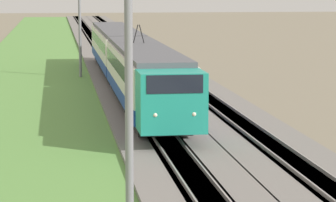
{
  "coord_description": "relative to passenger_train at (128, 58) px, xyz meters",
  "views": [
    {
      "loc": [
        -12.31,
        4.82,
        7.14
      ],
      "look_at": [
        21.65,
        0.0,
        2.15
      ],
      "focal_mm": 85.0,
      "sensor_mm": 36.0,
      "label": 1
    }
  ],
  "objects": [
    {
      "name": "catenary_mast_mid",
      "position": [
        8.51,
        2.87,
        2.42
      ],
      "size": [
        0.22,
        2.56,
        9.11
      ],
      "color": "slate",
      "rests_on": "ground"
    },
    {
      "name": "track_main",
      "position": [
        9.13,
        0.0,
        -2.12
      ],
      "size": [
        240.0,
        1.57,
        0.45
      ],
      "color": "#4C4238",
      "rests_on": "ground"
    },
    {
      "name": "ballast_main",
      "position": [
        9.13,
        0.0,
        -2.13
      ],
      "size": [
        240.0,
        4.4,
        0.3
      ],
      "color": "slate",
      "rests_on": "ground"
    },
    {
      "name": "grass_verge",
      "position": [
        9.13,
        5.68,
        -2.22
      ],
      "size": [
        240.0,
        11.82,
        0.12
      ],
      "color": "#5B8E42",
      "rests_on": "ground"
    },
    {
      "name": "ballast_adjacent",
      "position": [
        9.13,
        -4.33,
        -2.13
      ],
      "size": [
        240.0,
        4.4,
        0.3
      ],
      "color": "slate",
      "rests_on": "ground"
    },
    {
      "name": "catenary_mast_near",
      "position": [
        -32.55,
        2.87,
        2.51
      ],
      "size": [
        0.22,
        2.56,
        9.3
      ],
      "color": "slate",
      "rests_on": "ground"
    },
    {
      "name": "passenger_train",
      "position": [
        0.0,
        0.0,
        0.0
      ],
      "size": [
        41.94,
        2.97,
        4.9
      ],
      "rotation": [
        0.0,
        0.0,
        3.14
      ],
      "color": "teal",
      "rests_on": "ground"
    },
    {
      "name": "track_adjacent",
      "position": [
        9.13,
        -4.33,
        -2.12
      ],
      "size": [
        240.0,
        1.57,
        0.45
      ],
      "color": "#4C4238",
      "rests_on": "ground"
    }
  ]
}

